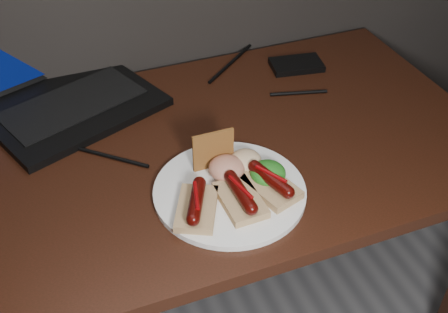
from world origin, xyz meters
name	(u,v)px	position (x,y,z in m)	size (l,w,h in m)	color
desk	(172,185)	(0.00, 1.38, 0.66)	(1.40, 0.70, 0.75)	#35140D
laptop	(56,81)	(-0.18, 1.68, 0.80)	(0.48, 0.48, 0.25)	black
hard_drive	(296,65)	(0.41, 1.60, 0.76)	(0.13, 0.08, 0.02)	black
desk_cables	(151,118)	(0.00, 1.52, 0.75)	(0.89, 0.40, 0.01)	black
plate	(230,191)	(0.07, 1.22, 0.76)	(0.30, 0.30, 0.01)	white
bread_sausage_left	(197,205)	(-0.01, 1.19, 0.78)	(0.11, 0.13, 0.04)	tan
bread_sausage_center	(240,197)	(0.08, 1.18, 0.78)	(0.07, 0.12, 0.04)	tan
bread_sausage_right	(270,183)	(0.14, 1.19, 0.78)	(0.10, 0.13, 0.04)	tan
crispbread	(213,150)	(0.07, 1.30, 0.80)	(0.09, 0.01, 0.09)	#A7642D
salad_greens	(268,173)	(0.15, 1.22, 0.78)	(0.07, 0.07, 0.04)	#105313
salsa_mound	(227,168)	(0.08, 1.26, 0.78)	(0.07, 0.07, 0.04)	#A81016
coleslaw_mound	(246,160)	(0.13, 1.27, 0.78)	(0.06, 0.06, 0.04)	beige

